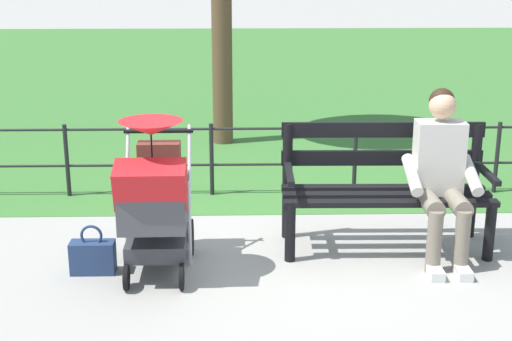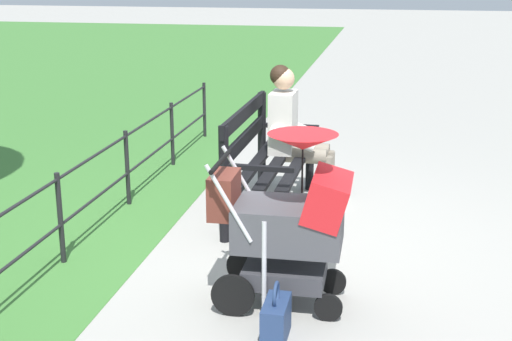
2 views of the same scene
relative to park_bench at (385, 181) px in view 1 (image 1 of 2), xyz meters
The scene contains 7 objects.
ground_plane 0.89m from the park_bench, ahead, with size 60.00×60.00×0.00m, color #9E9B93.
grass_lawn 8.73m from the park_bench, 85.33° to the right, with size 40.00×16.00×0.01m, color #3D7533.
park_bench is the anchor object (origin of this frame).
person_on_bench 0.46m from the park_bench, 149.31° to the left, with size 0.54×0.74×1.28m.
stroller 1.80m from the park_bench, 15.82° to the left, with size 0.52×0.90×1.15m.
handbag 2.29m from the park_bench, 12.39° to the left, with size 0.32×0.14×0.37m.
park_fence 1.45m from the park_bench, 60.61° to the right, with size 6.86×0.04×0.70m.
Camera 1 is at (0.43, 5.27, 2.26)m, focal length 51.21 mm.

